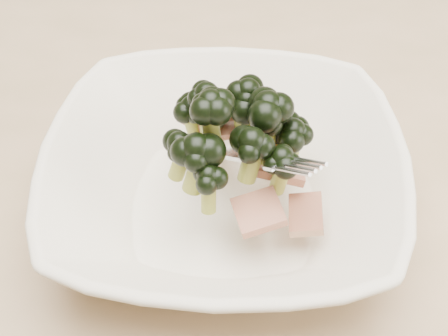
{
  "coord_description": "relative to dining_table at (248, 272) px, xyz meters",
  "views": [
    {
      "loc": [
        -0.04,
        -0.36,
        1.15
      ],
      "look_at": [
        -0.02,
        -0.01,
        0.8
      ],
      "focal_mm": 50.0,
      "sensor_mm": 36.0,
      "label": 1
    }
  ],
  "objects": [
    {
      "name": "dining_table",
      "position": [
        0.0,
        0.0,
        0.0
      ],
      "size": [
        1.2,
        0.8,
        0.75
      ],
      "color": "tan",
      "rests_on": "ground"
    },
    {
      "name": "broccoli_dish",
      "position": [
        -0.02,
        -0.0,
        0.14
      ],
      "size": [
        0.31,
        0.31,
        0.13
      ],
      "color": "beige",
      "rests_on": "dining_table"
    }
  ]
}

